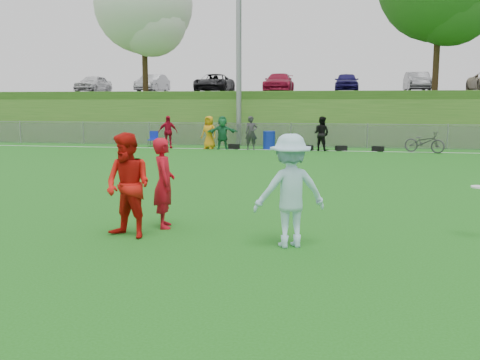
% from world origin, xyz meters
% --- Properties ---
extents(ground, '(120.00, 120.00, 0.00)m').
position_xyz_m(ground, '(0.00, 0.00, 0.00)').
color(ground, '#1C5C13').
rests_on(ground, ground).
extents(sideline_far, '(60.00, 0.10, 0.01)m').
position_xyz_m(sideline_far, '(0.00, 18.00, 0.01)').
color(sideline_far, white).
rests_on(sideline_far, ground).
extents(fence, '(58.00, 0.06, 1.30)m').
position_xyz_m(fence, '(0.00, 20.00, 0.65)').
color(fence, gray).
rests_on(fence, ground).
extents(light_pole, '(1.20, 0.40, 12.15)m').
position_xyz_m(light_pole, '(-3.00, 20.80, 6.71)').
color(light_pole, gray).
rests_on(light_pole, ground).
extents(berm, '(120.00, 18.00, 3.00)m').
position_xyz_m(berm, '(0.00, 31.00, 1.50)').
color(berm, '#275718').
rests_on(berm, ground).
extents(parking_lot, '(120.00, 12.00, 0.10)m').
position_xyz_m(parking_lot, '(0.00, 33.00, 3.05)').
color(parking_lot, black).
rests_on(parking_lot, berm).
extents(tree_white_flowering, '(6.30, 6.30, 8.78)m').
position_xyz_m(tree_white_flowering, '(-9.84, 24.92, 8.32)').
color(tree_white_flowering, black).
rests_on(tree_white_flowering, berm).
extents(car_row, '(32.04, 5.18, 1.44)m').
position_xyz_m(car_row, '(-1.17, 32.00, 3.82)').
color(car_row, silver).
rests_on(car_row, parking_lot).
extents(spectator_row, '(8.99, 0.94, 1.69)m').
position_xyz_m(spectator_row, '(-2.71, 18.00, 0.85)').
color(spectator_row, '#AF0C25').
rests_on(spectator_row, ground).
extents(gear_bags, '(7.79, 0.55, 0.26)m').
position_xyz_m(gear_bags, '(1.33, 18.10, 0.13)').
color(gear_bags, black).
rests_on(gear_bags, ground).
extents(player_red_left, '(0.61, 0.74, 1.74)m').
position_xyz_m(player_red_left, '(-0.78, 0.96, 0.87)').
color(player_red_left, '#B70C1B').
rests_on(player_red_left, ground).
extents(player_red_center, '(1.10, 0.98, 1.88)m').
position_xyz_m(player_red_center, '(-1.16, 0.10, 0.94)').
color(player_red_center, red).
rests_on(player_red_center, ground).
extents(player_blue, '(1.40, 1.11, 1.90)m').
position_xyz_m(player_blue, '(1.73, 0.02, 0.95)').
color(player_blue, '#A7D5E7').
rests_on(player_blue, ground).
extents(frisbee, '(0.31, 0.31, 0.03)m').
position_xyz_m(frisbee, '(5.00, 1.20, 0.92)').
color(frisbee, silver).
rests_on(frisbee, ground).
extents(recycling_bin, '(0.64, 0.64, 0.93)m').
position_xyz_m(recycling_bin, '(-0.97, 18.35, 0.46)').
color(recycling_bin, '#0E249B').
rests_on(recycling_bin, ground).
extents(camp_chair, '(0.47, 0.48, 0.84)m').
position_xyz_m(camp_chair, '(-7.37, 18.82, 0.25)').
color(camp_chair, '#1021B8').
rests_on(camp_chair, ground).
extents(bicycle, '(2.03, 1.52, 1.02)m').
position_xyz_m(bicycle, '(6.57, 17.88, 0.51)').
color(bicycle, '#303033').
rests_on(bicycle, ground).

